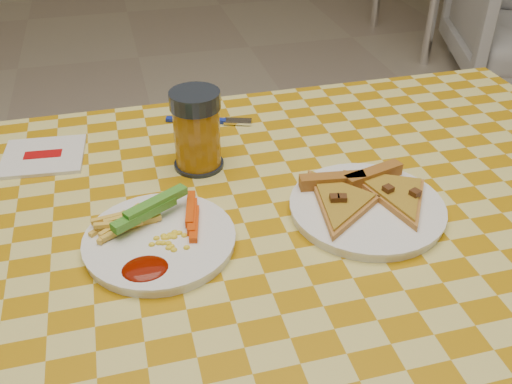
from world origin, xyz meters
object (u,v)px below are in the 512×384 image
plate_left (160,242)px  drink_glass (197,131)px  plate_right (367,209)px  table (251,279)px

plate_left → drink_glass: drink_glass is taller
plate_right → drink_glass: (-0.21, 0.18, 0.06)m
table → plate_left: size_ratio=6.58×
plate_left → drink_glass: (0.08, 0.18, 0.06)m
table → drink_glass: drink_glass is taller
table → drink_glass: 0.24m
drink_glass → table: bearing=-80.3°
drink_glass → plate_right: bearing=-41.7°
plate_right → drink_glass: bearing=138.3°
plate_left → plate_right: same height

